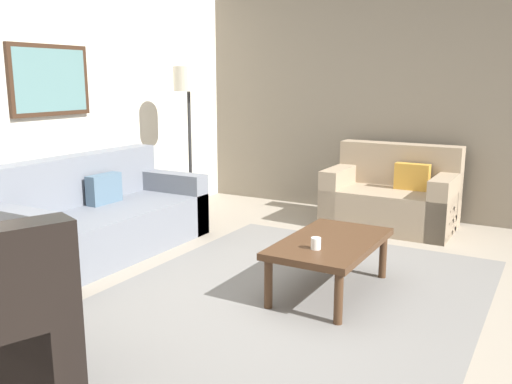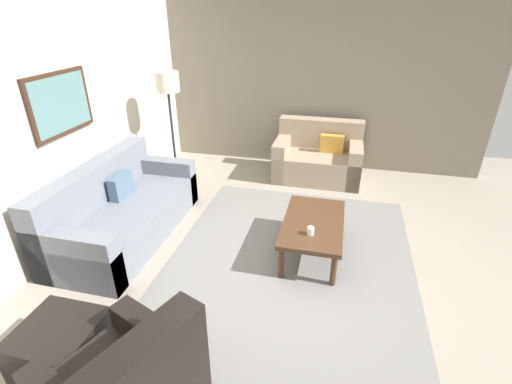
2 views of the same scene
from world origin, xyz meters
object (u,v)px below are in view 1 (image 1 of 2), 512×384
couch_main (94,220)px  coffee_table (330,246)px  cup (316,243)px  lamp_standing (189,95)px  framed_artwork (50,80)px  couch_loveseat (393,198)px

couch_main → coffee_table: size_ratio=1.87×
cup → couch_main: bearing=87.1°
couch_main → cup: size_ratio=24.54×
lamp_standing → framed_artwork: framed_artwork is taller
couch_main → framed_artwork: framed_artwork is taller
couch_loveseat → cup: couch_loveseat is taller
cup → framed_artwork: framed_artwork is taller
cup → coffee_table: bearing=-1.4°
lamp_standing → framed_artwork: bearing=156.6°
lamp_standing → cup: bearing=-123.8°
couch_loveseat → lamp_standing: bearing=115.5°
couch_main → couch_loveseat: (2.27, -2.15, 0.01)m
couch_loveseat → lamp_standing: 2.49m
coffee_table → cup: size_ratio=13.10×
couch_main → coffee_table: 2.29m
framed_artwork → couch_loveseat: bearing=-48.5°
couch_main → cup: couch_main is taller
coffee_table → couch_main: bearing=93.7°
lamp_standing → framed_artwork: 1.46m
couch_main → lamp_standing: (1.31, -0.14, 1.11)m
couch_main → coffee_table: bearing=-86.3°
couch_main → couch_loveseat: size_ratio=1.55×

